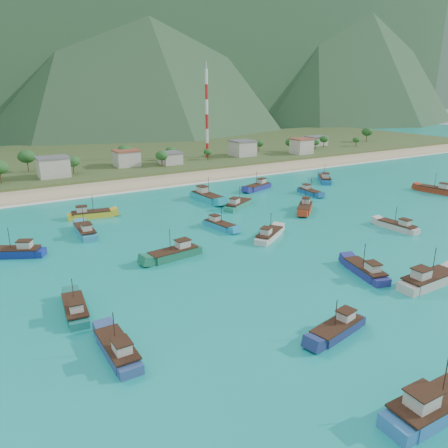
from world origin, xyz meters
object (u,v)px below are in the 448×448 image
boat_1 (75,310)px  boat_5 (258,187)px  boat_0 (324,179)px  boat_30 (118,351)px  boat_8 (428,281)px  boat_20 (16,253)px  boat_13 (397,227)px  boat_25 (434,407)px  boat_11 (269,236)px  boat_12 (219,226)px  boat_14 (174,254)px  boat_15 (338,329)px  boat_7 (437,190)px  boat_24 (238,205)px  boat_18 (207,197)px  boat_17 (90,215)px  radio_tower (207,114)px  boat_29 (305,208)px  boat_4 (309,192)px  boat_26 (85,232)px

boat_1 → boat_5: (68.02, 50.85, 0.12)m
boat_0 → boat_30: bearing=-110.1°
boat_8 → boat_20: boat_8 is taller
boat_0 → boat_8: boat_8 is taller
boat_13 → boat_25: boat_25 is taller
boat_11 → boat_12: bearing=171.8°
boat_1 → boat_14: boat_14 is taller
boat_15 → boat_30: bearing=57.6°
boat_7 → boat_20: bearing=165.4°
boat_13 → boat_24: 40.02m
boat_12 → boat_14: boat_14 is taller
boat_13 → boat_18: boat_18 is taller
boat_11 → boat_14: size_ratio=0.91×
boat_15 → boat_25: size_ratio=0.80×
boat_11 → boat_17: (-28.40, 35.49, 0.05)m
radio_tower → boat_11: size_ratio=3.64×
boat_8 → boat_18: boat_18 is taller
boat_18 → boat_24: 11.56m
boat_0 → boat_8: bearing=-85.7°
boat_24 → boat_7: bearing=45.5°
boat_8 → boat_20: 74.11m
boat_0 → boat_20: bearing=-132.4°
boat_0 → boat_13: size_ratio=1.12×
boat_5 → boat_11: 46.46m
boat_8 → boat_29: 46.22m
boat_18 → boat_5: bearing=-172.5°
boat_8 → boat_12: size_ratio=1.23×
boat_4 → boat_12: bearing=25.3°
boat_11 → boat_18: boat_18 is taller
boat_24 → boat_25: 78.68m
boat_0 → boat_8: (-42.82, -68.80, 0.05)m
boat_26 → boat_8: bearing=-50.4°
boat_24 → boat_14: bearing=-80.6°
boat_11 → boat_17: bearing=-173.7°
radio_tower → boat_8: 132.41m
boat_29 → boat_30: boat_29 is taller
boat_12 → boat_7: bearing=166.5°
boat_13 → boat_29: (-7.60, 22.66, 0.07)m
boat_17 → boat_30: bearing=-1.9°
boat_12 → boat_26: size_ratio=0.90×
boat_12 → boat_18: bearing=-122.3°
boat_17 → boat_20: bearing=-35.9°
boat_29 → boat_30: 72.40m
boat_7 → boat_5: bearing=134.1°
boat_1 → boat_29: size_ratio=1.02×
boat_0 → boat_4: bearing=-110.4°
boat_5 → boat_0: bearing=-113.9°
boat_12 → boat_13: size_ratio=0.97×
boat_12 → boat_20: (-42.13, 5.21, 0.14)m
boat_13 → boat_4: bearing=76.9°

